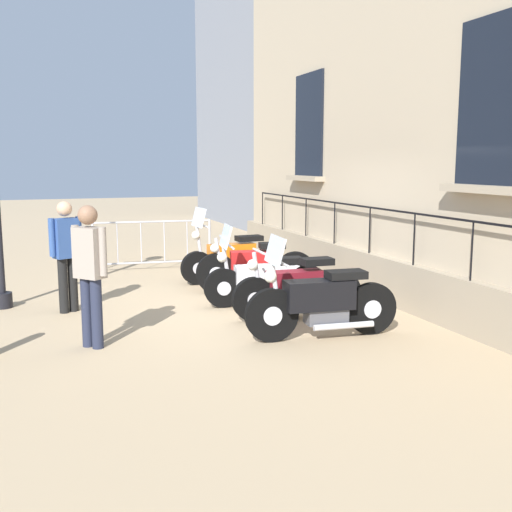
% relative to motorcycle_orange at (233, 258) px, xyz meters
% --- Properties ---
extents(ground_plane, '(60.00, 60.00, 0.00)m').
position_rel_motorcycle_orange_xyz_m(ground_plane, '(0.29, 1.97, -0.45)').
color(ground_plane, tan).
extents(building_facade, '(0.82, 12.14, 7.13)m').
position_rel_motorcycle_orange_xyz_m(building_facade, '(-2.20, 1.97, 3.00)').
color(building_facade, tan).
rests_on(building_facade, ground_plane).
extents(motorcycle_orange, '(2.10, 0.68, 1.44)m').
position_rel_motorcycle_orange_xyz_m(motorcycle_orange, '(0.00, 0.00, 0.00)').
color(motorcycle_orange, black).
rests_on(motorcycle_orange, ground_plane).
extents(motorcycle_red, '(2.09, 0.77, 0.99)m').
position_rel_motorcycle_orange_xyz_m(motorcycle_red, '(-0.09, 1.03, -0.01)').
color(motorcycle_red, black).
rests_on(motorcycle_red, ground_plane).
extents(motorcycle_white, '(2.01, 0.70, 1.31)m').
position_rel_motorcycle_orange_xyz_m(motorcycle_white, '(0.11, 2.00, -0.02)').
color(motorcycle_white, black).
rests_on(motorcycle_white, ground_plane).
extents(motorcycle_maroon, '(2.01, 0.67, 1.02)m').
position_rel_motorcycle_orange_xyz_m(motorcycle_maroon, '(-0.06, 2.89, -0.02)').
color(motorcycle_maroon, black).
rests_on(motorcycle_maroon, ground_plane).
extents(motorcycle_black, '(2.07, 0.72, 1.36)m').
position_rel_motorcycle_orange_xyz_m(motorcycle_black, '(0.08, 3.94, 0.03)').
color(motorcycle_black, black).
rests_on(motorcycle_black, ground_plane).
extents(crowd_barrier, '(2.48, 0.30, 1.05)m').
position_rel_motorcycle_orange_xyz_m(crowd_barrier, '(1.18, -1.84, 0.11)').
color(crowd_barrier, '#B7B7BF').
rests_on(crowd_barrier, ground_plane).
extents(pedestrian_standing, '(0.40, 0.42, 1.76)m').
position_rel_motorcycle_orange_xyz_m(pedestrian_standing, '(2.90, 3.33, 0.55)').
color(pedestrian_standing, '#23283D').
rests_on(pedestrian_standing, ground_plane).
extents(pedestrian_walking, '(0.49, 0.35, 1.69)m').
position_rel_motorcycle_orange_xyz_m(pedestrian_walking, '(3.08, 1.38, 0.50)').
color(pedestrian_walking, black).
rests_on(pedestrian_walking, ground_plane).
extents(distant_building, '(4.45, 7.13, 12.37)m').
position_rel_motorcycle_orange_xyz_m(distant_building, '(-5.25, -10.56, 5.73)').
color(distant_building, gray).
rests_on(distant_building, ground_plane).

